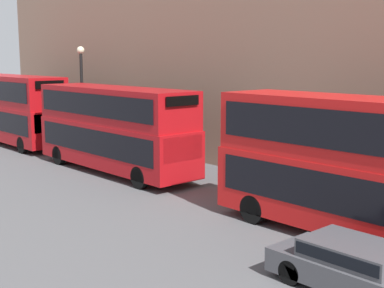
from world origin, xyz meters
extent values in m
cube|color=red|center=(1.60, 5.21, 1.43)|extent=(2.55, 10.12, 2.16)
cube|color=red|center=(1.60, 5.21, 3.49)|extent=(2.50, 9.92, 1.96)
cube|color=black|center=(1.60, 5.21, 1.69)|extent=(2.59, 9.31, 1.21)
cube|color=black|center=(1.60, 5.21, 3.59)|extent=(2.59, 9.31, 1.18)
cylinder|color=black|center=(0.48, 8.67, 0.50)|extent=(0.30, 1.00, 1.00)
cylinder|color=black|center=(2.73, 8.67, 0.50)|extent=(0.30, 1.00, 1.00)
cube|color=#A80F14|center=(1.60, 18.85, 1.42)|extent=(2.55, 10.42, 2.13)
cube|color=#A80F14|center=(1.60, 18.85, 3.36)|extent=(2.50, 10.21, 1.75)
cube|color=black|center=(1.60, 18.85, 1.67)|extent=(2.59, 9.59, 1.19)
cube|color=black|center=(1.60, 18.85, 3.44)|extent=(2.59, 9.59, 1.05)
cube|color=black|center=(1.60, 13.66, 1.84)|extent=(2.17, 0.06, 1.07)
cube|color=black|center=(1.60, 13.66, 3.88)|extent=(1.78, 0.06, 0.42)
cylinder|color=black|center=(0.48, 15.23, 0.50)|extent=(0.30, 1.00, 1.00)
cylinder|color=black|center=(2.73, 15.23, 0.50)|extent=(0.30, 1.00, 1.00)
cylinder|color=black|center=(0.48, 22.46, 0.50)|extent=(0.30, 1.00, 1.00)
cylinder|color=black|center=(2.73, 22.46, 0.50)|extent=(0.30, 1.00, 1.00)
cube|color=#A80F14|center=(1.60, 30.50, 1.45)|extent=(2.55, 10.33, 2.19)
cube|color=#A80F14|center=(1.60, 30.50, 3.52)|extent=(2.50, 10.13, 1.96)
cube|color=black|center=(1.60, 30.50, 1.71)|extent=(2.59, 9.51, 1.23)
cube|color=black|center=(1.60, 30.50, 3.62)|extent=(2.59, 9.51, 1.17)
cube|color=black|center=(1.60, 25.36, 1.89)|extent=(2.17, 0.06, 1.10)
cube|color=black|center=(1.60, 25.36, 4.11)|extent=(1.78, 0.06, 0.47)
cylinder|color=black|center=(0.48, 26.93, 0.50)|extent=(0.30, 1.00, 1.00)
cylinder|color=black|center=(2.73, 26.93, 0.50)|extent=(0.30, 1.00, 1.00)
cylinder|color=black|center=(2.73, 34.07, 0.50)|extent=(0.30, 1.00, 1.00)
cube|color=#47474C|center=(-1.80, 3.29, 0.49)|extent=(1.87, 4.28, 0.62)
cube|color=#47474C|center=(-1.80, 3.40, 1.02)|extent=(1.65, 2.35, 0.45)
cube|color=black|center=(-1.80, 3.40, 1.04)|extent=(1.69, 2.24, 0.29)
cylinder|color=black|center=(-2.63, 4.66, 0.32)|extent=(0.22, 0.64, 0.64)
cylinder|color=black|center=(-0.97, 4.66, 0.32)|extent=(0.22, 0.64, 0.64)
cylinder|color=black|center=(3.44, 24.91, 2.93)|extent=(0.18, 0.18, 5.87)
sphere|color=beige|center=(3.44, 24.91, 6.09)|extent=(0.44, 0.44, 0.44)
cylinder|color=brown|center=(3.88, 25.72, 0.68)|extent=(0.36, 0.36, 1.37)
sphere|color=tan|center=(3.88, 25.72, 1.48)|extent=(0.22, 0.22, 0.22)
camera|label=1|loc=(-13.05, -3.17, 5.70)|focal=50.00mm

